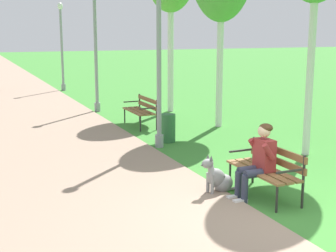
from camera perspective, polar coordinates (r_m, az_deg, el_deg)
name	(u,v)px	position (r m, az deg, el deg)	size (l,w,h in m)	color
ground_plane	(285,222)	(7.20, 13.89, -11.15)	(120.00, 120.00, 0.00)	#3D8433
paved_path	(2,78)	(29.44, -19.28, 5.48)	(3.76, 60.00, 0.04)	gray
park_bench_near	(267,166)	(8.05, 11.86, -4.77)	(0.55, 1.50, 0.85)	olive
park_bench_mid	(142,109)	(13.69, -3.16, 2.09)	(0.55, 1.50, 0.85)	olive
person_seated_on_near_bench	(259,158)	(7.86, 10.83, -3.85)	(0.74, 0.49, 1.25)	#33384C
dog_grey	(218,179)	(8.12, 6.08, -6.31)	(0.83, 0.34, 0.71)	gray
lamp_post_near	(159,48)	(10.97, -1.10, 9.35)	(0.24, 0.24, 4.51)	gray
lamp_post_mid	(96,50)	(16.25, -8.68, 9.01)	(0.24, 0.24, 4.02)	gray
lamp_post_far	(62,46)	(22.41, -12.65, 9.40)	(0.24, 0.24, 3.97)	gray
litter_bin	(168,128)	(11.75, 0.02, -0.25)	(0.36, 0.36, 0.70)	#2D6638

